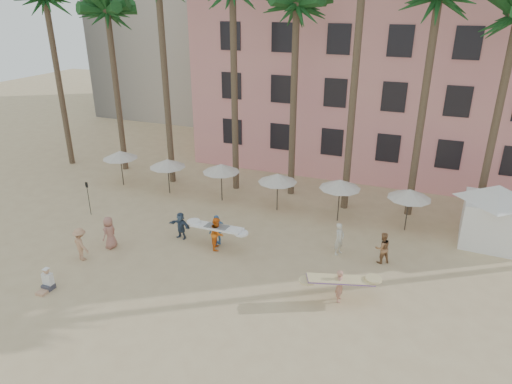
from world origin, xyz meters
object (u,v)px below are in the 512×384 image
at_px(pink_hotel, 432,64).
at_px(carrier_yellow, 340,283).
at_px(carrier_white, 217,232).
at_px(cabana, 494,209).

distance_m(pink_hotel, carrier_yellow, 22.89).
relative_size(pink_hotel, carrier_yellow, 11.48).
bearing_deg(carrier_yellow, carrier_white, 162.54).
relative_size(pink_hotel, carrier_white, 11.33).
bearing_deg(pink_hotel, carrier_yellow, -95.88).
distance_m(cabana, carrier_yellow, 10.79).
bearing_deg(carrier_yellow, cabana, 51.39).
height_order(cabana, carrier_white, cabana).
bearing_deg(carrier_yellow, pink_hotel, 84.12).
xyz_separation_m(pink_hotel, carrier_white, (-9.46, -19.38, -7.02)).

